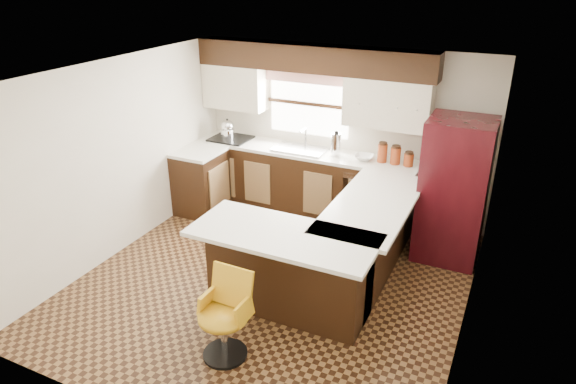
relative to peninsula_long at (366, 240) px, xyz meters
The scene contains 30 objects.
floor 1.18m from the peninsula_long, 145.22° to the right, with size 4.40×4.40×0.00m, color #49301A.
ceiling 2.24m from the peninsula_long, 145.22° to the right, with size 4.40×4.40×0.00m, color silver.
wall_back 1.96m from the peninsula_long, 119.74° to the left, with size 4.40×4.40×0.00m, color beige.
wall_front 3.06m from the peninsula_long, 107.67° to the right, with size 4.40×4.40×0.00m, color beige.
wall_left 3.15m from the peninsula_long, 168.23° to the right, with size 4.40×4.40×0.00m, color beige.
wall_right 1.55m from the peninsula_long, 27.51° to the right, with size 4.40×4.40×0.00m, color beige.
base_cab_back 1.86m from the peninsula_long, 136.64° to the left, with size 3.30×0.60×0.90m, color black.
base_cab_left 2.77m from the peninsula_long, 166.97° to the left, with size 0.60×0.70×0.90m, color black.
counter_back 1.92m from the peninsula_long, 136.64° to the left, with size 3.30×0.60×0.04m, color silver.
counter_left 2.81m from the peninsula_long, 166.97° to the left, with size 0.60×0.70×0.04m, color silver.
soffit 2.60m from the peninsula_long, 132.88° to the left, with size 3.40×0.35×0.36m, color black.
upper_cab_left 3.15m from the peninsula_long, 150.95° to the left, with size 0.94×0.35×0.64m, color beige.
upper_cab_right 1.90m from the peninsula_long, 98.93° to the left, with size 1.14×0.35×0.64m, color beige.
window_pane 2.36m from the peninsula_long, 132.00° to the left, with size 1.20×0.02×0.90m, color white.
valance 2.54m from the peninsula_long, 132.74° to the left, with size 1.30×0.06×0.18m, color #D19B93.
sink 1.95m from the peninsula_long, 138.13° to the left, with size 0.75×0.45×0.03m, color #B2B2B7.
dishwasher 1.05m from the peninsula_long, 109.47° to the left, with size 0.58×0.03×0.78m, color black.
cooktop 2.89m from the peninsula_long, 153.80° to the left, with size 0.58×0.50×0.03m, color black.
peninsula_long is the anchor object (origin of this frame).
peninsula_return 1.11m from the peninsula_long, 118.30° to the right, with size 1.65×0.60×0.90m, color black.
counter_pen_long 0.48m from the peninsula_long, ahead, with size 0.84×1.95×0.04m, color silver.
counter_pen_return 1.29m from the peninsula_long, 117.10° to the right, with size 1.89×0.84×0.04m, color silver.
refrigerator 1.26m from the peninsula_long, 47.26° to the left, with size 0.76×0.73×1.77m, color #34080E.
bar_chair 2.05m from the peninsula_long, 111.74° to the right, with size 0.46×0.46×0.86m, color gold, non-canonical shape.
kettle 2.96m from the peninsula_long, 154.22° to the left, with size 0.21×0.21×0.29m, color silver, non-canonical shape.
percolator 1.68m from the peninsula_long, 124.30° to the left, with size 0.14×0.14×0.31m, color silver.
mixing_bowl 1.45m from the peninsula_long, 109.79° to the left, with size 0.26×0.26×0.06m, color white.
canister_large 1.45m from the peninsula_long, 99.43° to the left, with size 0.13×0.13×0.25m, color #903614.
canister_med 1.43m from the peninsula_long, 91.58° to the left, with size 0.13×0.13×0.23m, color #903614.
canister_small 1.43m from the peninsula_long, 83.77° to the left, with size 0.13×0.13×0.17m, color #903614.
Camera 1 is at (2.30, -4.46, 3.39)m, focal length 32.00 mm.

